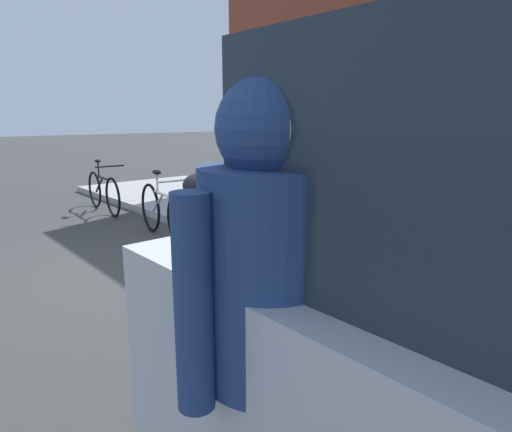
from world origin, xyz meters
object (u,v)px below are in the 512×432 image
parked_bicycle (163,212)px  second_bicycle_by_cafe (103,191)px  sandwich_board_sign (272,189)px  touring_motorcycle (223,222)px  pedestrian_walking (267,311)px

parked_bicycle → second_bicycle_by_cafe: parked_bicycle is taller
sandwich_board_sign → touring_motorcycle: bearing=-56.3°
pedestrian_walking → parked_bicycle: bearing=154.7°
touring_motorcycle → pedestrian_walking: pedestrian_walking is taller
touring_motorcycle → pedestrian_walking: size_ratio=1.20×
touring_motorcycle → sandwich_board_sign: (-1.21, 1.81, 0.01)m
pedestrian_walking → touring_motorcycle: bearing=145.8°
touring_motorcycle → parked_bicycle: 1.77m
parked_bicycle → pedestrian_walking: bearing=-25.3°
parked_bicycle → pedestrian_walking: pedestrian_walking is taller
second_bicycle_by_cafe → pedestrian_walking: bearing=-17.9°
touring_motorcycle → second_bicycle_by_cafe: 4.09m
touring_motorcycle → sandwich_board_sign: size_ratio=2.20×
touring_motorcycle → sandwich_board_sign: 2.18m
touring_motorcycle → parked_bicycle: (-1.74, 0.26, -0.21)m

